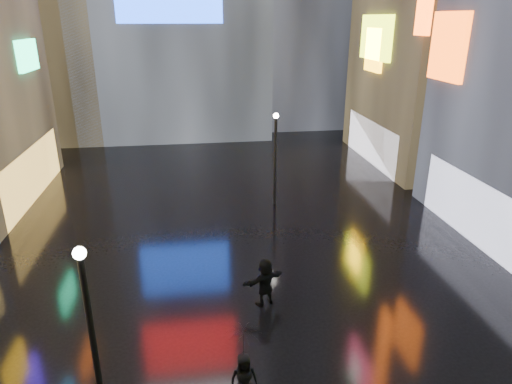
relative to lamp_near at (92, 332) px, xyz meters
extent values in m
plane|color=black|center=(4.42, 11.32, -2.94)|extent=(140.00, 140.00, 0.00)
cube|color=#FFC659|center=(-6.68, 17.32, -1.44)|extent=(0.20, 10.00, 3.00)
cube|color=#1BF596|center=(-6.43, 19.14, 4.97)|extent=(0.25, 3.00, 1.71)
cube|color=white|center=(15.52, 8.32, -1.44)|extent=(0.20, 9.00, 3.00)
cube|color=#FF510C|center=(15.27, 12.44, 5.64)|extent=(0.25, 2.99, 3.26)
cube|color=white|center=(15.52, 21.32, -1.44)|extent=(0.20, 9.00, 3.00)
cube|color=#DDFF19|center=(15.27, 21.64, 5.71)|extent=(0.25, 4.92, 2.91)
cube|color=#FFA50C|center=(15.27, 21.75, 4.90)|extent=(0.25, 2.63, 2.87)
cylinder|color=black|center=(0.00, 0.00, -0.44)|extent=(0.16, 0.16, 5.00)
sphere|color=white|center=(0.00, 0.00, 2.11)|extent=(0.30, 0.30, 0.30)
cylinder|color=black|center=(7.07, 14.23, -0.44)|extent=(0.16, 0.16, 5.00)
sphere|color=white|center=(7.07, 14.23, 2.11)|extent=(0.30, 0.30, 0.30)
imported|color=black|center=(3.65, 0.27, -2.16)|extent=(0.77, 0.51, 1.56)
imported|color=black|center=(4.96, 4.75, -2.03)|extent=(1.77, 1.19, 1.83)
imported|color=black|center=(3.65, 0.27, -0.94)|extent=(1.23, 1.24, 0.87)
camera|label=1|loc=(2.59, -9.37, 6.96)|focal=32.00mm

